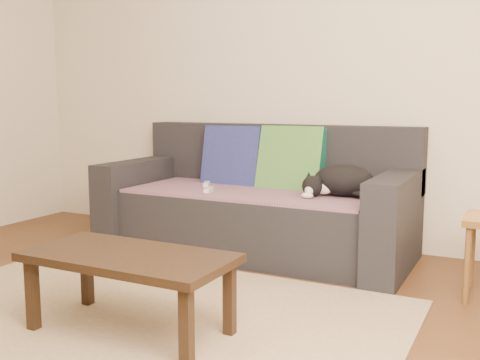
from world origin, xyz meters
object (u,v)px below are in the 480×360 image
object	(u,v)px
wii_remote_b	(209,190)
wii_remote_a	(207,184)
coffee_table	(129,263)
cat	(341,181)
sofa	(258,207)

from	to	relation	value
wii_remote_b	wii_remote_a	bearing A→B (deg)	14.94
coffee_table	wii_remote_a	bearing A→B (deg)	107.44
cat	sofa	bearing A→B (deg)	173.18
wii_remote_a	wii_remote_b	xyz separation A→B (m)	(0.14, -0.21, 0.00)
wii_remote_a	coffee_table	xyz separation A→B (m)	(0.46, -1.47, -0.13)
cat	coffee_table	size ratio (longest dim) A/B	0.50
coffee_table	cat	bearing A→B (deg)	71.54
cat	coffee_table	bearing A→B (deg)	-111.88
cat	wii_remote_b	bearing A→B (deg)	-166.53
wii_remote_a	coffee_table	size ratio (longest dim) A/B	0.16
wii_remote_b	coffee_table	world-z (taller)	wii_remote_b
sofa	coffee_table	world-z (taller)	sofa
coffee_table	wii_remote_b	bearing A→B (deg)	104.35
wii_remote_a	coffee_table	distance (m)	1.54
cat	wii_remote_b	distance (m)	0.87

